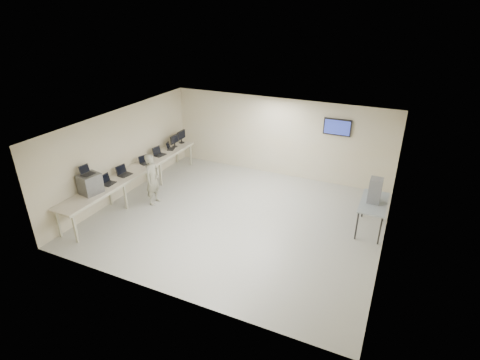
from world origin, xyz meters
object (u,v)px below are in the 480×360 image
at_px(workbench, 135,172).
at_px(soldier, 153,179).
at_px(equipment_box, 90,184).
at_px(side_table, 374,204).

bearing_deg(workbench, soldier, -14.89).
height_order(equipment_box, soldier, soldier).
distance_m(soldier, side_table, 6.46).
relative_size(workbench, side_table, 4.10).
distance_m(workbench, soldier, 0.86).
bearing_deg(workbench, equipment_box, -92.00).
bearing_deg(equipment_box, soldier, 71.41).
bearing_deg(soldier, equipment_box, 149.13).
bearing_deg(equipment_box, side_table, 32.02).
xyz_separation_m(equipment_box, soldier, (0.90, 1.58, -0.37)).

